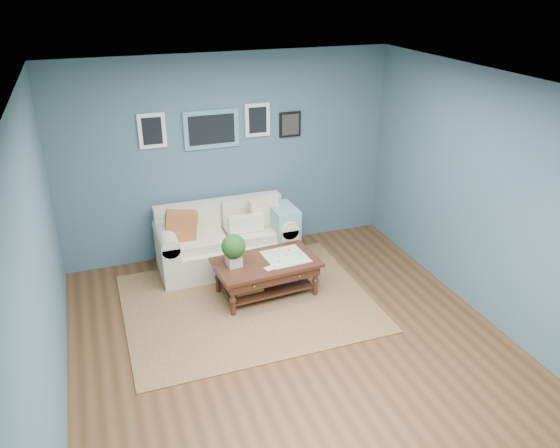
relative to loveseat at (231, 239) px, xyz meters
name	(u,v)px	position (x,y,z in m)	size (l,w,h in m)	color
room_shell	(295,231)	(0.14, -1.97, 0.98)	(5.00, 5.02, 2.70)	brown
area_rug	(248,302)	(-0.07, -1.00, -0.37)	(2.86, 2.29, 0.01)	brown
loveseat	(231,239)	(0.00, 0.00, 0.00)	(1.81, 0.82, 0.93)	beige
coffee_table	(261,267)	(0.14, -0.87, 0.00)	(1.27, 0.80, 0.85)	#35170C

